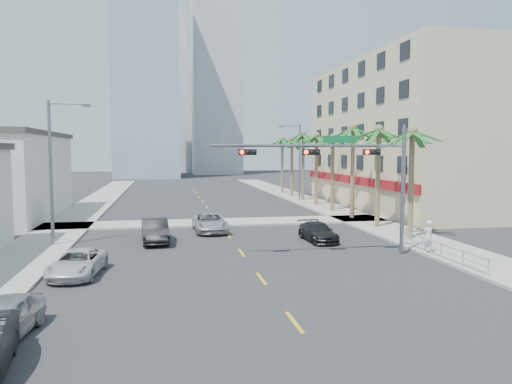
{
  "coord_description": "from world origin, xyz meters",
  "views": [
    {
      "loc": [
        -4.35,
        -18.29,
        5.92
      ],
      "look_at": [
        0.95,
        10.49,
        3.5
      ],
      "focal_mm": 35.0,
      "sensor_mm": 36.0,
      "label": 1
    }
  ],
  "objects_px": {
    "car_lane_left": "(155,231)",
    "car_lane_center": "(210,223)",
    "car_parked_far": "(77,263)",
    "car_lane_right": "(318,232)",
    "pedestrian": "(428,237)",
    "traffic_signal_mast": "(350,166)",
    "car_parked_near": "(4,318)"
  },
  "relations": [
    {
      "from": "car_lane_left",
      "to": "car_lane_center",
      "type": "xyz_separation_m",
      "value": [
        3.87,
        3.56,
        -0.08
      ]
    },
    {
      "from": "car_parked_far",
      "to": "car_lane_right",
      "type": "bearing_deg",
      "value": 31.87
    },
    {
      "from": "car_lane_left",
      "to": "pedestrian",
      "type": "relative_size",
      "value": 2.52
    },
    {
      "from": "traffic_signal_mast",
      "to": "car_lane_right",
      "type": "bearing_deg",
      "value": 93.37
    },
    {
      "from": "car_parked_far",
      "to": "traffic_signal_mast",
      "type": "bearing_deg",
      "value": 13.73
    },
    {
      "from": "car_lane_right",
      "to": "car_lane_left",
      "type": "bearing_deg",
      "value": 169.47
    },
    {
      "from": "car_lane_left",
      "to": "car_lane_center",
      "type": "bearing_deg",
      "value": 38.67
    },
    {
      "from": "car_parked_near",
      "to": "car_lane_center",
      "type": "distance_m",
      "value": 21.27
    },
    {
      "from": "car_lane_left",
      "to": "car_lane_right",
      "type": "xyz_separation_m",
      "value": [
        10.5,
        -1.45,
        -0.16
      ]
    },
    {
      "from": "car_parked_far",
      "to": "car_lane_left",
      "type": "height_order",
      "value": "car_lane_left"
    },
    {
      "from": "traffic_signal_mast",
      "to": "car_lane_center",
      "type": "xyz_separation_m",
      "value": [
        -6.91,
        9.84,
        -4.37
      ]
    },
    {
      "from": "pedestrian",
      "to": "car_parked_far",
      "type": "bearing_deg",
      "value": -8.85
    },
    {
      "from": "car_parked_far",
      "to": "pedestrian",
      "type": "relative_size",
      "value": 2.4
    },
    {
      "from": "traffic_signal_mast",
      "to": "car_parked_near",
      "type": "distance_m",
      "value": 18.57
    },
    {
      "from": "car_parked_near",
      "to": "traffic_signal_mast",
      "type": "bearing_deg",
      "value": 39.82
    },
    {
      "from": "car_parked_near",
      "to": "car_lane_left",
      "type": "xyz_separation_m",
      "value": [
        4.4,
        16.03,
        0.11
      ]
    },
    {
      "from": "car_lane_right",
      "to": "car_lane_center",
      "type": "bearing_deg",
      "value": 140.24
    },
    {
      "from": "pedestrian",
      "to": "car_lane_left",
      "type": "bearing_deg",
      "value": -36.95
    },
    {
      "from": "pedestrian",
      "to": "car_lane_center",
      "type": "bearing_deg",
      "value": -55.18
    },
    {
      "from": "car_parked_near",
      "to": "car_lane_left",
      "type": "bearing_deg",
      "value": 81.78
    },
    {
      "from": "traffic_signal_mast",
      "to": "car_lane_right",
      "type": "relative_size",
      "value": 2.64
    },
    {
      "from": "traffic_signal_mast",
      "to": "car_lane_center",
      "type": "bearing_deg",
      "value": 125.08
    },
    {
      "from": "car_lane_center",
      "to": "pedestrian",
      "type": "relative_size",
      "value": 2.68
    },
    {
      "from": "car_parked_near",
      "to": "pedestrian",
      "type": "bearing_deg",
      "value": 32.18
    },
    {
      "from": "traffic_signal_mast",
      "to": "car_lane_right",
      "type": "distance_m",
      "value": 6.57
    },
    {
      "from": "car_parked_near",
      "to": "car_lane_left",
      "type": "height_order",
      "value": "car_lane_left"
    },
    {
      "from": "car_lane_left",
      "to": "car_lane_center",
      "type": "distance_m",
      "value": 5.26
    },
    {
      "from": "car_lane_right",
      "to": "car_parked_far",
      "type": "bearing_deg",
      "value": -157.02
    },
    {
      "from": "car_parked_near",
      "to": "pedestrian",
      "type": "distance_m",
      "value": 21.75
    },
    {
      "from": "car_lane_center",
      "to": "car_lane_right",
      "type": "relative_size",
      "value": 1.18
    },
    {
      "from": "car_lane_right",
      "to": "car_parked_near",
      "type": "bearing_deg",
      "value": -138.28
    },
    {
      "from": "car_parked_far",
      "to": "pedestrian",
      "type": "xyz_separation_m",
      "value": [
        18.77,
        1.34,
        0.46
      ]
    }
  ]
}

